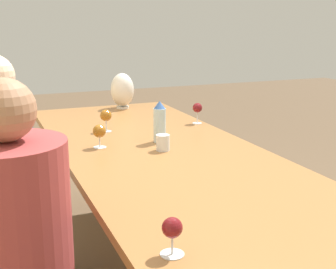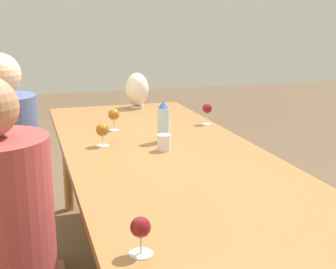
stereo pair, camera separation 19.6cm
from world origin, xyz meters
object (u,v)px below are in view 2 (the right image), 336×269
(water_tumbler, at_px, (164,143))
(person_near, at_px, (5,247))
(vase, at_px, (137,90))
(wine_glass_0, at_px, (141,229))
(wine_glass_1, at_px, (207,109))
(wine_glass_3, at_px, (102,130))
(water_bottle, at_px, (163,122))
(person_far, at_px, (10,165))
(wine_glass_2, at_px, (114,115))

(water_tumbler, xyz_separation_m, person_near, (-0.63, 0.76, -0.15))
(water_tumbler, relative_size, vase, 0.32)
(water_tumbler, relative_size, wine_glass_0, 0.72)
(wine_glass_1, bearing_deg, wine_glass_3, 114.30)
(water_bottle, distance_m, person_far, 0.84)
(person_far, bearing_deg, wine_glass_0, -163.24)
(wine_glass_0, relative_size, wine_glass_3, 0.93)
(vase, xyz_separation_m, person_far, (-0.89, 0.90, -0.23))
(water_bottle, xyz_separation_m, wine_glass_2, (0.34, 0.21, -0.02))
(wine_glass_0, height_order, person_far, person_far)
(person_near, bearing_deg, wine_glass_0, -134.16)
(wine_glass_3, xyz_separation_m, person_near, (-0.81, 0.48, -0.19))
(vase, bearing_deg, water_tumbler, 173.20)
(vase, xyz_separation_m, wine_glass_3, (-1.00, 0.43, -0.05))
(person_near, relative_size, person_far, 0.99)
(wine_glass_2, height_order, wine_glass_3, wine_glass_2)
(vase, height_order, wine_glass_1, vase)
(vase, bearing_deg, wine_glass_1, -156.81)
(water_tumbler, distance_m, wine_glass_3, 0.34)
(water_bottle, height_order, water_tumbler, water_bottle)
(water_tumbler, distance_m, person_far, 0.83)
(vase, relative_size, wine_glass_0, 2.29)
(wine_glass_2, bearing_deg, water_bottle, -148.38)
(wine_glass_1, height_order, person_near, person_near)
(vase, xyz_separation_m, wine_glass_1, (-0.68, -0.29, -0.04))
(vase, bearing_deg, person_far, 134.62)
(water_tumbler, bearing_deg, person_far, 69.46)
(water_tumbler, xyz_separation_m, person_far, (0.29, 0.76, -0.14))
(water_tumbler, xyz_separation_m, wine_glass_1, (0.50, -0.43, 0.05))
(person_far, bearing_deg, wine_glass_3, -102.98)
(wine_glass_1, xyz_separation_m, wine_glass_3, (-0.32, 0.72, -0.01))
(wine_glass_3, bearing_deg, wine_glass_2, -20.38)
(person_near, bearing_deg, wine_glass_3, -30.47)
(water_bottle, xyz_separation_m, person_near, (-0.80, 0.81, -0.22))
(wine_glass_2, bearing_deg, person_far, 110.02)
(water_tumbler, xyz_separation_m, wine_glass_0, (-1.01, 0.37, 0.04))
(water_bottle, relative_size, wine_glass_3, 1.84)
(water_tumbler, distance_m, wine_glass_1, 0.66)
(wine_glass_1, relative_size, wine_glass_2, 1.00)
(vase, xyz_separation_m, wine_glass_2, (-0.67, 0.30, -0.04))
(vase, relative_size, person_near, 0.21)
(vase, xyz_separation_m, person_near, (-1.81, 0.90, -0.24))
(wine_glass_0, xyz_separation_m, wine_glass_1, (1.51, -0.80, 0.02))
(wine_glass_0, distance_m, wine_glass_1, 1.71)
(wine_glass_3, relative_size, person_near, 0.10)
(water_bottle, bearing_deg, person_near, 134.75)
(vase, relative_size, person_far, 0.21)
(water_bottle, bearing_deg, person_far, 81.56)
(water_bottle, xyz_separation_m, wine_glass_3, (0.01, 0.33, -0.03))
(wine_glass_1, bearing_deg, water_tumbler, 139.21)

